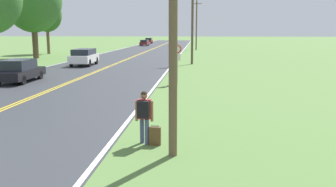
{
  "coord_description": "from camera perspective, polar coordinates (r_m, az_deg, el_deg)",
  "views": [
    {
      "loc": [
        8.75,
        -7.61,
        3.51
      ],
      "look_at": [
        7.45,
        7.53,
        0.8
      ],
      "focal_mm": 38.0,
      "sensor_mm": 36.0,
      "label": 1
    }
  ],
  "objects": [
    {
      "name": "utility_pole_far",
      "position": [
        65.27,
        4.58,
        10.98
      ],
      "size": [
        1.8,
        0.24,
        8.78
      ],
      "color": "brown",
      "rests_on": "ground"
    },
    {
      "name": "car_red_suv_receding",
      "position": [
        98.02,
        -3.09,
        8.5
      ],
      "size": [
        1.9,
        4.12,
        1.48
      ],
      "rotation": [
        0.0,
        0.0,
        1.59
      ],
      "color": "black",
      "rests_on": "ground"
    },
    {
      "name": "hitchhiker_person",
      "position": [
        10.97,
        -3.87,
        -2.99
      ],
      "size": [
        0.57,
        0.41,
        1.68
      ],
      "rotation": [
        0.0,
        0.0,
        1.55
      ],
      "color": "#475175",
      "rests_on": "ground"
    },
    {
      "name": "traffic_sign",
      "position": [
        23.31,
        1.49,
        6.31
      ],
      "size": [
        0.6,
        0.1,
        2.61
      ],
      "color": "gray",
      "rests_on": "ground"
    },
    {
      "name": "utility_pole_foreground",
      "position": [
        9.66,
        0.83,
        11.63
      ],
      "size": [
        1.8,
        0.24,
        7.23
      ],
      "color": "brown",
      "rests_on": "ground"
    },
    {
      "name": "car_black_sedan_approaching",
      "position": [
        26.45,
        -22.73,
        3.41
      ],
      "size": [
        2.02,
        4.6,
        1.55
      ],
      "rotation": [
        0.0,
        0.0,
        1.61
      ],
      "color": "black",
      "rests_on": "ground"
    },
    {
      "name": "car_white_suv_mid_near",
      "position": [
        36.97,
        -13.31,
        5.8
      ],
      "size": [
        2.12,
        4.68,
        1.67
      ],
      "rotation": [
        0.0,
        0.0,
        1.61
      ],
      "color": "black",
      "rests_on": "ground"
    },
    {
      "name": "suitcase",
      "position": [
        11.06,
        -2.1,
        -6.84
      ],
      "size": [
        0.37,
        0.14,
        0.62
      ],
      "rotation": [
        0.0,
        0.0,
        1.55
      ],
      "color": "brown",
      "rests_on": "ground"
    },
    {
      "name": "tree_behind_sign",
      "position": [
        57.11,
        -18.89,
        11.81
      ],
      "size": [
        4.36,
        4.36,
        8.27
      ],
      "color": "brown",
      "rests_on": "ground"
    },
    {
      "name": "car_maroon_hatchback_mid_far",
      "position": [
        82.79,
        -3.79,
        8.16
      ],
      "size": [
        1.84,
        3.79,
        1.36
      ],
      "rotation": [
        0.0,
        0.0,
        1.55
      ],
      "color": "black",
      "rests_on": "ground"
    },
    {
      "name": "fire_hydrant",
      "position": [
        23.06,
        0.77,
        2.29
      ],
      "size": [
        0.43,
        0.27,
        0.74
      ],
      "color": "red",
      "rests_on": "ground"
    },
    {
      "name": "utility_pole_midground",
      "position": [
        37.45,
        3.92,
        10.54
      ],
      "size": [
        1.8,
        0.24,
        7.33
      ],
      "color": "brown",
      "rests_on": "ground"
    }
  ]
}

